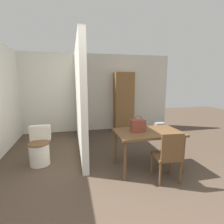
% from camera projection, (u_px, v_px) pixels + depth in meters
% --- Properties ---
extents(wall_back, '(5.36, 0.12, 2.50)m').
position_uv_depth(wall_back, '(92.00, 93.00, 5.77)').
color(wall_back, silver).
rests_on(wall_back, ground_plane).
extents(partition_wall, '(0.12, 2.88, 2.50)m').
position_uv_depth(partition_wall, '(80.00, 97.00, 4.23)').
color(partition_wall, silver).
rests_on(partition_wall, ground_plane).
extents(dining_table, '(1.21, 0.76, 0.72)m').
position_uv_depth(dining_table, '(148.00, 135.00, 3.24)').
color(dining_table, brown).
rests_on(dining_table, ground_plane).
extents(wooden_chair, '(0.43, 0.43, 0.85)m').
position_uv_depth(wooden_chair, '(168.00, 155.00, 2.81)').
color(wooden_chair, brown).
rests_on(wooden_chair, ground_plane).
extents(toilet, '(0.41, 0.56, 0.73)m').
position_uv_depth(toilet, '(40.00, 148.00, 3.49)').
color(toilet, silver).
rests_on(toilet, ground_plane).
extents(handbag, '(0.26, 0.13, 0.30)m').
position_uv_depth(handbag, '(138.00, 126.00, 3.18)').
color(handbag, brown).
rests_on(handbag, dining_table).
extents(wooden_cabinet, '(0.63, 0.40, 1.92)m').
position_uv_depth(wooden_cabinet, '(124.00, 102.00, 5.79)').
color(wooden_cabinet, brown).
rests_on(wooden_cabinet, ground_plane).
extents(space_heater, '(0.28, 0.18, 0.41)m').
position_uv_depth(space_heater, '(160.00, 129.00, 5.23)').
color(space_heater, '#9E9EA3').
rests_on(space_heater, ground_plane).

